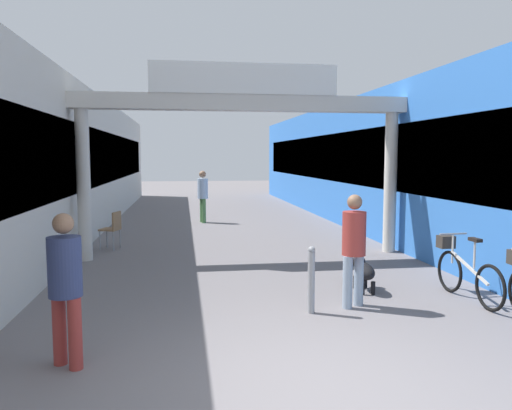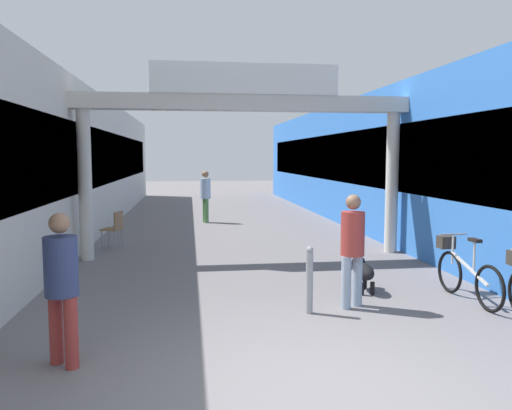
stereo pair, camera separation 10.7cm
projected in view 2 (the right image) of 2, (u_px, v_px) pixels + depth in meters
ground_plane at (322, 393)px, 4.61m from camera, size 80.00×80.00×0.00m
storefront_left at (55, 164)px, 14.60m from camera, size 3.00×26.00×3.89m
storefront_right at (387, 164)px, 15.95m from camera, size 3.00×26.00×3.89m
arcade_sign_gateway at (245, 122)px, 10.67m from camera, size 7.40×0.47×4.12m
pedestrian_with_dog at (353, 244)px, 7.15m from camera, size 0.46×0.46×1.64m
pedestrian_companion at (62, 280)px, 5.13m from camera, size 0.48×0.48×1.61m
pedestrian_carrying_crate at (205, 193)px, 16.39m from camera, size 0.40×0.40×1.71m
dog_on_leash at (363, 271)px, 8.08m from camera, size 0.31×0.73×0.54m
bicycle_silver_second at (464, 271)px, 7.58m from camera, size 0.46×1.69×0.98m
bollard_post_metal at (309, 279)px, 6.91m from camera, size 0.10×0.10×0.95m
cafe_chair_wood_nearer at (115, 226)px, 11.72m from camera, size 0.51×0.51×0.89m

